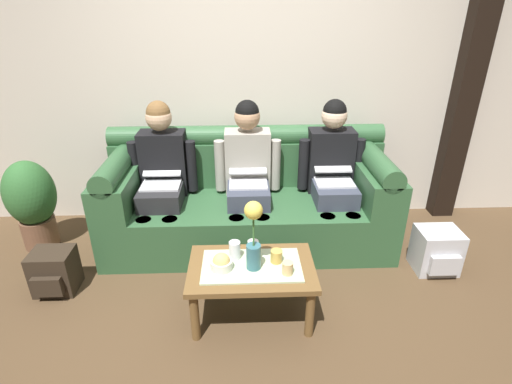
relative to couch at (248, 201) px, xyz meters
The scene contains 17 objects.
ground_plane 1.23m from the couch, 90.00° to the right, with size 14.00×14.00×0.00m, color #4C3823.
back_wall_patterned 1.20m from the couch, 90.00° to the left, with size 6.00×0.12×2.90m, color beige.
timber_pillar 2.26m from the couch, 11.94° to the left, with size 0.20×0.20×2.90m, color black.
couch is the anchor object (origin of this frame).
person_left 0.77m from the couch, behind, with size 0.56×0.67×1.22m.
person_middle 0.29m from the couch, 90.00° to the right, with size 0.56×0.67×1.22m.
person_right 0.77m from the couch, ahead, with size 0.56×0.67×1.22m.
coffee_table 0.98m from the couch, 90.00° to the right, with size 0.81×0.52×0.40m.
flower_vase 1.04m from the couch, 89.28° to the right, with size 0.11×0.11×0.47m.
snack_bowl 1.02m from the couch, 100.69° to the right, with size 0.14×0.14×0.11m.
cup_near_left 0.87m from the couch, 89.04° to the right, with size 0.07×0.07×0.11m, color white.
cup_near_right 1.10m from the couch, 78.41° to the right, with size 0.07×0.07×0.08m, color #DBB77A.
cup_far_center 0.96m from the couch, 80.27° to the right, with size 0.08×0.08×0.08m, color gold.
cup_far_left 0.90m from the couch, 96.81° to the right, with size 0.07×0.07×0.12m, color silver.
backpack_left 1.59m from the couch, 154.65° to the right, with size 0.29×0.28×0.32m.
backpack_right 1.57m from the couch, 20.18° to the right, with size 0.32×0.31×0.35m.
potted_plant 1.81m from the couch, behind, with size 0.40×0.40×0.78m.
Camera 1 is at (-0.05, -1.87, 1.91)m, focal length 27.56 mm.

